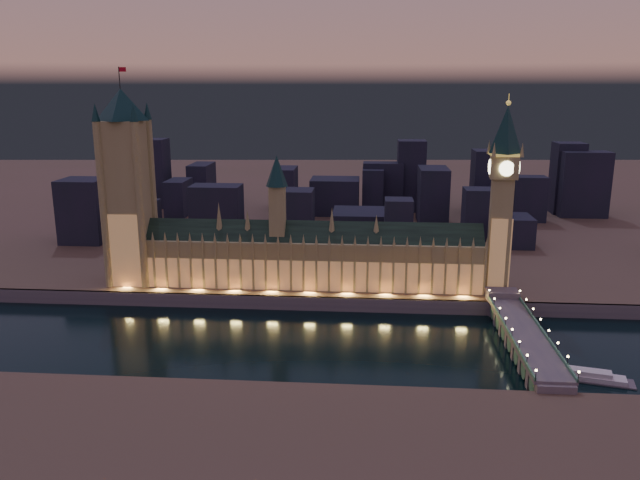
# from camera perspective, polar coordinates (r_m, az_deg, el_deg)

# --- Properties ---
(ground_plane) EXTENTS (2000.00, 2000.00, 0.00)m
(ground_plane) POSITION_cam_1_polar(r_m,az_deg,el_deg) (320.90, -1.67, -8.97)
(ground_plane) COLOR black
(ground_plane) RESTS_ON ground
(north_bank) EXTENTS (2000.00, 960.00, 8.00)m
(north_bank) POSITION_cam_1_polar(r_m,az_deg,el_deg) (823.28, 2.17, 5.54)
(north_bank) COLOR #4E402F
(north_bank) RESTS_ON ground
(embankment_wall) EXTENTS (2000.00, 2.50, 8.00)m
(embankment_wall) POSITION_cam_1_polar(r_m,az_deg,el_deg) (357.42, -0.98, -5.83)
(embankment_wall) COLOR #4F4A57
(embankment_wall) RESTS_ON ground
(palace_of_westminster) EXTENTS (202.00, 21.30, 78.00)m
(palace_of_westminster) POSITION_cam_1_polar(r_m,az_deg,el_deg) (370.45, -0.92, -1.47)
(palace_of_westminster) COLOR #8D8050
(palace_of_westminster) RESTS_ON north_bank
(victoria_tower) EXTENTS (31.68, 31.68, 127.20)m
(victoria_tower) POSITION_cam_1_polar(r_m,az_deg,el_deg) (386.73, -17.24, 5.35)
(victoria_tower) COLOR #8D8050
(victoria_tower) RESTS_ON north_bank
(elizabeth_tower) EXTENTS (18.00, 18.00, 112.61)m
(elizabeth_tower) POSITION_cam_1_polar(r_m,az_deg,el_deg) (367.65, 16.37, 4.93)
(elizabeth_tower) COLOR #8D8050
(elizabeth_tower) RESTS_ON north_bank
(westminster_bridge) EXTENTS (17.58, 113.00, 15.90)m
(westminster_bridge) POSITION_cam_1_polar(r_m,az_deg,el_deg) (322.96, 17.99, -8.39)
(westminster_bridge) COLOR #4F4A57
(westminster_bridge) RESTS_ON ground
(river_boat) EXTENTS (41.16, 18.33, 4.50)m
(river_boat) POSITION_cam_1_polar(r_m,az_deg,el_deg) (302.21, 23.08, -11.36)
(river_boat) COLOR #4F4A57
(river_boat) RESTS_ON ground
(city_backdrop) EXTENTS (470.81, 215.63, 66.70)m
(city_backdrop) POSITION_cam_1_polar(r_m,az_deg,el_deg) (548.19, 4.38, 3.98)
(city_backdrop) COLOR black
(city_backdrop) RESTS_ON north_bank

